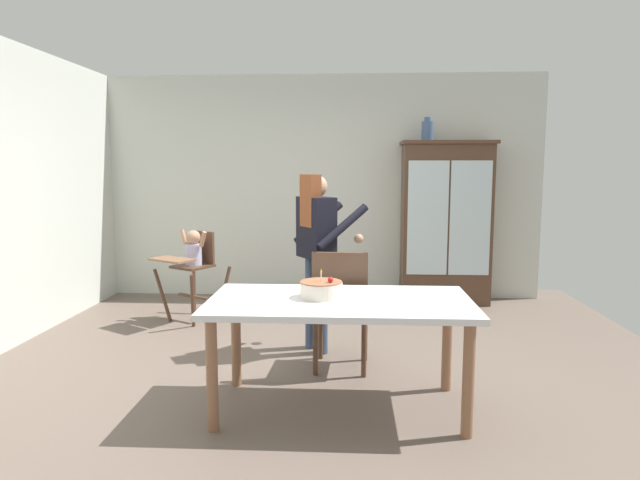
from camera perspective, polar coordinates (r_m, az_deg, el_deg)
ground_plane at (r=4.43m, az=-2.00°, el=-13.46°), size 6.24×6.24×0.00m
wall_back at (r=6.77m, az=0.04°, el=5.47°), size 5.32×0.06×2.70m
china_cabinet at (r=6.61m, az=12.88°, el=1.79°), size 1.07×0.48×1.89m
ceramic_vase at (r=6.56m, az=11.06°, el=11.07°), size 0.13×0.13×0.27m
high_chair_with_toddler at (r=5.85m, az=-13.05°, el=-1.88°), size 0.78×0.84×0.95m
adult_person at (r=4.69m, az=-0.31°, el=-0.05°), size 0.67×0.66×1.53m
dining_table at (r=3.59m, az=2.07°, el=-7.53°), size 1.70×0.89×0.74m
birthday_cake at (r=3.60m, az=0.12°, el=-5.13°), size 0.28×0.28×0.19m
dining_chair_far_side at (r=4.26m, az=2.14°, el=-6.49°), size 0.46×0.46×0.96m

